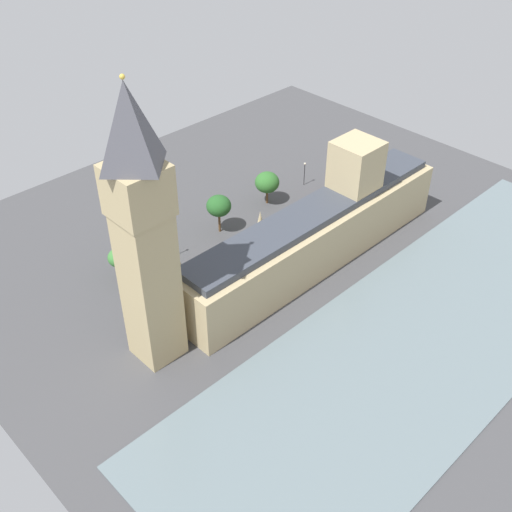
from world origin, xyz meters
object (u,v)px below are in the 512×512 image
(plane_tree_slot_10, at_px, (219,206))
(pedestrian_under_trees, at_px, (178,302))
(pedestrian_by_river_gate, at_px, (196,289))
(plane_tree_far_end, at_px, (119,258))
(car_yellow_cab_corner, at_px, (291,225))
(street_lamp_slot_11, at_px, (173,240))
(car_black_opposite_hall, at_px, (251,245))
(plane_tree_leading, at_px, (142,238))
(clock_tower, at_px, (143,230))
(double_decker_bus_kerbside, at_px, (338,191))
(car_silver_midblock, at_px, (234,258))
(plane_tree_near_tower, at_px, (267,182))
(car_blue_trailing, at_px, (204,276))
(parliament_building, at_px, (319,230))
(street_lamp_slot_12, at_px, (305,170))

(plane_tree_slot_10, bearing_deg, pedestrian_under_trees, 120.19)
(pedestrian_by_river_gate, distance_m, plane_tree_far_end, 17.41)
(pedestrian_by_river_gate, bearing_deg, car_yellow_cab_corner, 73.99)
(plane_tree_slot_10, bearing_deg, street_lamp_slot_11, 91.02)
(car_black_opposite_hall, height_order, plane_tree_leading, plane_tree_leading)
(clock_tower, height_order, pedestrian_under_trees, clock_tower)
(pedestrian_by_river_gate, bearing_deg, double_decker_bus_kerbside, 73.04)
(car_silver_midblock, height_order, pedestrian_by_river_gate, car_silver_midblock)
(pedestrian_under_trees, relative_size, plane_tree_near_tower, 0.18)
(double_decker_bus_kerbside, height_order, plane_tree_slot_10, plane_tree_slot_10)
(car_blue_trailing, distance_m, plane_tree_far_end, 18.18)
(pedestrian_under_trees, xyz_separation_m, street_lamp_slot_11, (13.45, -9.76, 3.66))
(car_blue_trailing, distance_m, plane_tree_near_tower, 33.95)
(parliament_building, xyz_separation_m, car_silver_midblock, (11.90, 14.40, -6.74))
(plane_tree_far_end, relative_size, plane_tree_slot_10, 0.83)
(plane_tree_near_tower, height_order, plane_tree_far_end, plane_tree_near_tower)
(car_yellow_cab_corner, relative_size, plane_tree_leading, 0.41)
(car_blue_trailing, xyz_separation_m, plane_tree_leading, (12.42, 6.32, 6.69))
(street_lamp_slot_12, bearing_deg, car_yellow_cab_corner, 123.56)
(plane_tree_near_tower, bearing_deg, pedestrian_under_trees, 110.08)
(pedestrian_under_trees, distance_m, street_lamp_slot_11, 17.02)
(car_silver_midblock, bearing_deg, double_decker_bus_kerbside, 87.57)
(car_blue_trailing, bearing_deg, car_black_opposite_hall, 92.71)
(clock_tower, bearing_deg, double_decker_bus_kerbside, -80.52)
(clock_tower, relative_size, car_yellow_cab_corner, 12.45)
(car_silver_midblock, height_order, plane_tree_near_tower, plane_tree_near_tower)
(pedestrian_under_trees, relative_size, street_lamp_slot_12, 0.23)
(clock_tower, relative_size, car_silver_midblock, 11.16)
(car_blue_trailing, relative_size, pedestrian_under_trees, 2.76)
(parliament_building, distance_m, plane_tree_leading, 38.28)
(double_decker_bus_kerbside, height_order, street_lamp_slot_11, street_lamp_slot_11)
(pedestrian_by_river_gate, relative_size, plane_tree_far_end, 0.21)
(car_yellow_cab_corner, distance_m, car_black_opposite_hall, 12.34)
(car_yellow_cab_corner, xyz_separation_m, pedestrian_by_river_gate, (-2.15, 30.99, -0.13))
(car_yellow_cab_corner, bearing_deg, car_black_opposite_hall, -98.46)
(pedestrian_under_trees, bearing_deg, double_decker_bus_kerbside, -22.80)
(parliament_building, height_order, street_lamp_slot_12, parliament_building)
(pedestrian_under_trees, bearing_deg, car_yellow_cab_corner, -21.83)
(pedestrian_under_trees, distance_m, plane_tree_near_tower, 43.36)
(plane_tree_near_tower, distance_m, plane_tree_leading, 37.63)
(street_lamp_slot_11, bearing_deg, double_decker_bus_kerbside, -103.06)
(car_yellow_cab_corner, distance_m, plane_tree_slot_10, 17.96)
(plane_tree_leading, distance_m, plane_tree_far_end, 6.54)
(car_blue_trailing, bearing_deg, parliament_building, 61.67)
(pedestrian_under_trees, bearing_deg, car_black_opposite_hall, -17.61)
(pedestrian_under_trees, bearing_deg, pedestrian_by_river_gate, -19.98)
(plane_tree_near_tower, height_order, plane_tree_slot_10, plane_tree_slot_10)
(pedestrian_under_trees, height_order, plane_tree_far_end, plane_tree_far_end)
(street_lamp_slot_11, bearing_deg, street_lamp_slot_12, -88.95)
(double_decker_bus_kerbside, distance_m, pedestrian_under_trees, 54.30)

